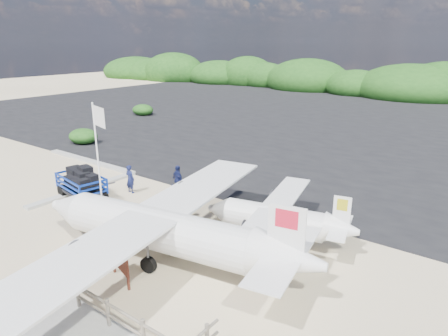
# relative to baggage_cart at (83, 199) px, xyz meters

# --- Properties ---
(ground) EXTENTS (160.00, 160.00, 0.00)m
(ground) POSITION_rel_baggage_cart_xyz_m (3.39, -0.58, 0.00)
(ground) COLOR beige
(asphalt_apron) EXTENTS (90.00, 50.00, 0.04)m
(asphalt_apron) POSITION_rel_baggage_cart_xyz_m (3.39, 29.42, 0.00)
(asphalt_apron) COLOR #B2B2B2
(asphalt_apron) RESTS_ON ground
(lagoon) EXTENTS (9.00, 7.00, 0.40)m
(lagoon) POSITION_rel_baggage_cart_xyz_m (-5.61, 0.92, 0.00)
(lagoon) COLOR #B2B2B2
(lagoon) RESTS_ON ground
(vegetation_band) EXTENTS (124.00, 8.00, 4.40)m
(vegetation_band) POSITION_rel_baggage_cart_xyz_m (3.39, 54.42, 0.00)
(vegetation_band) COLOR #B2B2B2
(vegetation_band) RESTS_ON ground
(fence) EXTENTS (6.40, 2.00, 1.10)m
(fence) POSITION_rel_baggage_cart_xyz_m (9.39, -5.58, 0.00)
(fence) COLOR #B2B2B2
(fence) RESTS_ON ground
(baggage_cart) EXTENTS (3.45, 2.32, 1.60)m
(baggage_cart) POSITION_rel_baggage_cart_xyz_m (0.00, 0.00, 0.00)
(baggage_cart) COLOR #0B30AE
(baggage_cart) RESTS_ON ground
(flagpole) EXTENTS (1.26, 0.79, 5.85)m
(flagpole) POSITION_rel_baggage_cart_xyz_m (4.58, -2.03, 0.00)
(flagpole) COLOR white
(flagpole) RESTS_ON ground
(signboard) EXTENTS (1.49, 0.60, 1.25)m
(signboard) POSITION_rel_baggage_cart_xyz_m (7.73, -3.76, 0.00)
(signboard) COLOR #552518
(signboard) RESTS_ON ground
(crew_a) EXTENTS (0.59, 0.39, 1.61)m
(crew_a) POSITION_rel_baggage_cart_xyz_m (1.29, 2.22, 0.80)
(crew_a) COLOR #131948
(crew_a) RESTS_ON ground
(crew_b) EXTENTS (1.08, 0.95, 1.87)m
(crew_b) POSITION_rel_baggage_cart_xyz_m (5.91, 0.90, 0.93)
(crew_b) COLOR #131948
(crew_b) RESTS_ON ground
(crew_c) EXTENTS (1.05, 0.67, 1.66)m
(crew_c) POSITION_rel_baggage_cart_xyz_m (3.59, 3.64, 0.83)
(crew_c) COLOR #131948
(crew_c) RESTS_ON ground
(aircraft_small) EXTENTS (7.95, 7.95, 2.39)m
(aircraft_small) POSITION_rel_baggage_cart_xyz_m (-4.26, 33.24, 0.00)
(aircraft_small) COLOR #B2B2B2
(aircraft_small) RESTS_ON ground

